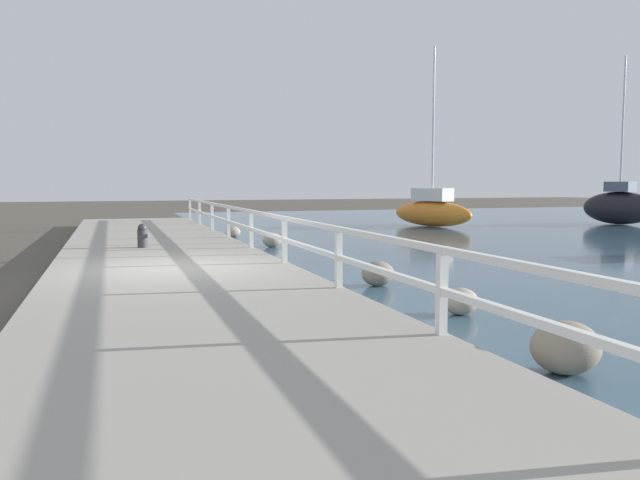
# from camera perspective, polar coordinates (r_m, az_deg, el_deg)

# --- Properties ---
(ground_plane) EXTENTS (120.00, 120.00, 0.00)m
(ground_plane) POSITION_cam_1_polar(r_m,az_deg,el_deg) (12.62, -13.17, -3.91)
(ground_plane) COLOR #4C473D
(dock_walkway) EXTENTS (4.70, 36.00, 0.32)m
(dock_walkway) POSITION_cam_1_polar(r_m,az_deg,el_deg) (12.60, -13.18, -3.20)
(dock_walkway) COLOR #9E998E
(dock_walkway) RESTS_ON ground
(railing) EXTENTS (0.10, 32.50, 0.97)m
(railing) POSITION_cam_1_polar(r_m,az_deg,el_deg) (12.91, -3.27, 0.83)
(railing) COLOR white
(railing) RESTS_ON dock_walkway
(boulder_water_edge) EXTENTS (0.64, 0.58, 0.48)m
(boulder_water_edge) POSITION_cam_1_polar(r_m,az_deg,el_deg) (12.05, 5.31, -3.07)
(boulder_water_edge) COLOR slate
(boulder_water_edge) RESTS_ON ground
(boulder_near_dock) EXTENTS (0.60, 0.54, 0.45)m
(boulder_near_dock) POSITION_cam_1_polar(r_m,az_deg,el_deg) (19.34, -4.41, 0.02)
(boulder_near_dock) COLOR gray
(boulder_near_dock) RESTS_ON ground
(boulder_far_strip) EXTENTS (0.54, 0.49, 0.41)m
(boulder_far_strip) POSITION_cam_1_polar(r_m,az_deg,el_deg) (9.64, 12.72, -5.49)
(boulder_far_strip) COLOR gray
(boulder_far_strip) RESTS_ON ground
(boulder_mid_strip) EXTENTS (0.54, 0.49, 0.40)m
(boulder_mid_strip) POSITION_cam_1_polar(r_m,az_deg,el_deg) (22.91, -7.95, 0.74)
(boulder_mid_strip) COLOR gray
(boulder_mid_strip) RESTS_ON ground
(boulder_downstream) EXTENTS (0.74, 0.66, 0.55)m
(boulder_downstream) POSITION_cam_1_polar(r_m,az_deg,el_deg) (7.03, 21.54, -9.12)
(boulder_downstream) COLOR slate
(boulder_downstream) RESTS_ON ground
(mooring_bollard) EXTENTS (0.26, 0.26, 0.62)m
(mooring_bollard) POSITION_cam_1_polar(r_m,az_deg,el_deg) (16.68, -15.93, 0.39)
(mooring_bollard) COLOR #333338
(mooring_bollard) RESTS_ON dock_walkway
(sailboat_orange) EXTENTS (2.52, 4.67, 8.03)m
(sailboat_orange) POSITION_cam_1_polar(r_m,az_deg,el_deg) (28.87, 10.20, 2.67)
(sailboat_orange) COLOR orange
(sailboat_orange) RESTS_ON water_surface
(sailboat_black) EXTENTS (2.51, 3.75, 7.91)m
(sailboat_black) POSITION_cam_1_polar(r_m,az_deg,el_deg) (33.07, 25.69, 2.81)
(sailboat_black) COLOR black
(sailboat_black) RESTS_ON water_surface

